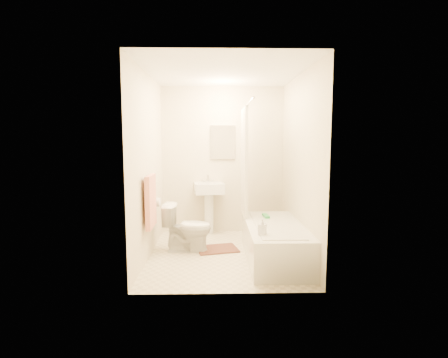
{
  "coord_description": "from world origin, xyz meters",
  "views": [
    {
      "loc": [
        -0.11,
        -4.57,
        1.56
      ],
      "look_at": [
        0.0,
        0.25,
        1.0
      ],
      "focal_mm": 28.0,
      "sensor_mm": 36.0,
      "label": 1
    }
  ],
  "objects_px": {
    "toilet": "(188,228)",
    "bathtub": "(274,242)",
    "bath_mat": "(217,249)",
    "soap_bottle": "(262,227)",
    "sink": "(209,206)"
  },
  "relations": [
    {
      "from": "sink",
      "to": "toilet",
      "type": "bearing_deg",
      "value": -115.9
    },
    {
      "from": "bath_mat",
      "to": "soap_bottle",
      "type": "relative_size",
      "value": 2.95
    },
    {
      "from": "toilet",
      "to": "bathtub",
      "type": "xyz_separation_m",
      "value": [
        1.15,
        -0.37,
        -0.1
      ]
    },
    {
      "from": "toilet",
      "to": "soap_bottle",
      "type": "height_order",
      "value": "toilet"
    },
    {
      "from": "toilet",
      "to": "sink",
      "type": "height_order",
      "value": "sink"
    },
    {
      "from": "sink",
      "to": "soap_bottle",
      "type": "relative_size",
      "value": 4.84
    },
    {
      "from": "bath_mat",
      "to": "bathtub",
      "type": "bearing_deg",
      "value": -28.6
    },
    {
      "from": "sink",
      "to": "bathtub",
      "type": "xyz_separation_m",
      "value": [
        0.87,
        -1.26,
        -0.23
      ]
    },
    {
      "from": "sink",
      "to": "bath_mat",
      "type": "relative_size",
      "value": 1.64
    },
    {
      "from": "soap_bottle",
      "to": "bathtub",
      "type": "bearing_deg",
      "value": 64.56
    },
    {
      "from": "sink",
      "to": "bath_mat",
      "type": "xyz_separation_m",
      "value": [
        0.13,
        -0.85,
        -0.45
      ]
    },
    {
      "from": "bath_mat",
      "to": "soap_bottle",
      "type": "height_order",
      "value": "soap_bottle"
    },
    {
      "from": "soap_bottle",
      "to": "sink",
      "type": "bearing_deg",
      "value": 110.47
    },
    {
      "from": "bathtub",
      "to": "bath_mat",
      "type": "height_order",
      "value": "bathtub"
    },
    {
      "from": "toilet",
      "to": "bathtub",
      "type": "relative_size",
      "value": 0.41
    }
  ]
}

